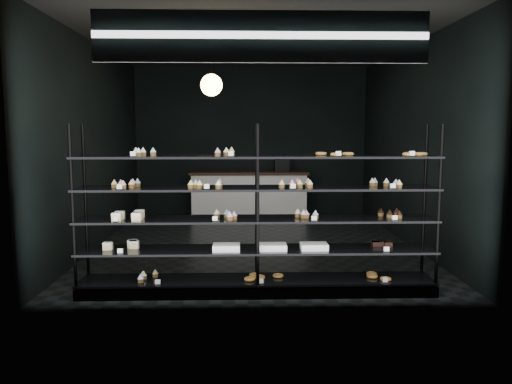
# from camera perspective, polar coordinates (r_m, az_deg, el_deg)

# --- Properties ---
(room) EXTENTS (5.01, 6.01, 3.20)m
(room) POSITION_cam_1_polar(r_m,az_deg,el_deg) (7.96, -0.19, 5.34)
(room) COLOR black
(room) RESTS_ON ground
(display_shelf) EXTENTS (4.00, 0.50, 1.91)m
(display_shelf) POSITION_cam_1_polar(r_m,az_deg,el_deg) (5.64, -0.10, -5.33)
(display_shelf) COLOR black
(display_shelf) RESTS_ON room
(signage) EXTENTS (3.30, 0.05, 0.50)m
(signage) POSITION_cam_1_polar(r_m,az_deg,el_deg) (5.11, 0.65, 17.31)
(signage) COLOR #0C0D3D
(signage) RESTS_ON room
(pendant_lamp) EXTENTS (0.29, 0.29, 0.88)m
(pendant_lamp) POSITION_cam_1_polar(r_m,az_deg,el_deg) (6.95, -5.12, 12.09)
(pendant_lamp) COLOR black
(pendant_lamp) RESTS_ON room
(service_counter) EXTENTS (2.47, 0.65, 1.23)m
(service_counter) POSITION_cam_1_polar(r_m,az_deg,el_deg) (10.54, -0.75, -0.21)
(service_counter) COLOR white
(service_counter) RESTS_ON room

